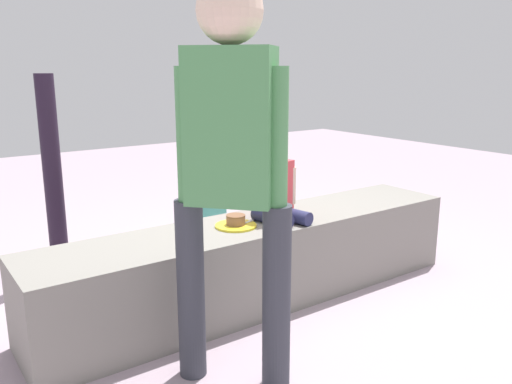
# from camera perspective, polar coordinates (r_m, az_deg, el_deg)

# --- Properties ---
(ground_plane) EXTENTS (12.00, 12.00, 0.00)m
(ground_plane) POSITION_cam_1_polar(r_m,az_deg,el_deg) (3.04, 0.42, -11.54)
(ground_plane) COLOR #A5919D
(concrete_ledge) EXTENTS (2.54, 0.49, 0.46)m
(concrete_ledge) POSITION_cam_1_polar(r_m,az_deg,el_deg) (2.95, 0.43, -7.48)
(concrete_ledge) COLOR gray
(concrete_ledge) RESTS_ON ground_plane
(child_seated) EXTENTS (0.28, 0.34, 0.48)m
(child_seated) POSITION_cam_1_polar(r_m,az_deg,el_deg) (2.87, 2.03, 1.17)
(child_seated) COLOR navy
(child_seated) RESTS_ON concrete_ledge
(adult_standing) EXTENTS (0.37, 0.38, 1.60)m
(adult_standing) POSITION_cam_1_polar(r_m,az_deg,el_deg) (2.00, -2.69, 4.29)
(adult_standing) COLOR #343740
(adult_standing) RESTS_ON ground_plane
(cake_plate) EXTENTS (0.22, 0.22, 0.07)m
(cake_plate) POSITION_cam_1_polar(r_m,az_deg,el_deg) (2.77, -2.21, -3.37)
(cake_plate) COLOR yellow
(cake_plate) RESTS_ON concrete_ledge
(gift_bag) EXTENTS (0.23, 0.12, 0.37)m
(gift_bag) POSITION_cam_1_polar(r_m,az_deg,el_deg) (3.84, -5.16, -3.56)
(gift_bag) COLOR #59C6B2
(gift_bag) RESTS_ON ground_plane
(railing_post) EXTENTS (0.36, 0.36, 1.25)m
(railing_post) POSITION_cam_1_polar(r_m,az_deg,el_deg) (3.42, -21.00, -1.03)
(railing_post) COLOR black
(railing_post) RESTS_ON ground_plane
(water_bottle_near_gift) EXTENTS (0.06, 0.06, 0.20)m
(water_bottle_near_gift) POSITION_cam_1_polar(r_m,az_deg,el_deg) (4.23, -0.96, -2.96)
(water_bottle_near_gift) COLOR silver
(water_bottle_near_gift) RESTS_ON ground_plane
(water_bottle_far_side) EXTENTS (0.07, 0.07, 0.20)m
(water_bottle_far_side) POSITION_cam_1_polar(r_m,az_deg,el_deg) (3.11, -20.77, -9.97)
(water_bottle_far_side) COLOR silver
(water_bottle_far_side) RESTS_ON ground_plane
(party_cup_red) EXTENTS (0.08, 0.08, 0.10)m
(party_cup_red) POSITION_cam_1_polar(r_m,az_deg,el_deg) (4.04, -11.07, -4.60)
(party_cup_red) COLOR red
(party_cup_red) RESTS_ON ground_plane
(cake_box_white) EXTENTS (0.39, 0.37, 0.13)m
(cake_box_white) POSITION_cam_1_polar(r_m,az_deg,el_deg) (4.30, 5.57, -3.12)
(cake_box_white) COLOR white
(cake_box_white) RESTS_ON ground_plane
(handbag_black_leather) EXTENTS (0.32, 0.13, 0.33)m
(handbag_black_leather) POSITION_cam_1_polar(r_m,az_deg,el_deg) (3.48, -3.10, -6.24)
(handbag_black_leather) COLOR black
(handbag_black_leather) RESTS_ON ground_plane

